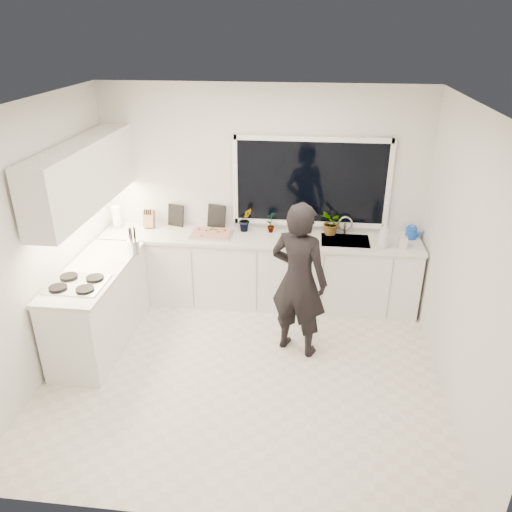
# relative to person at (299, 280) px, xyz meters

# --- Properties ---
(floor) EXTENTS (4.00, 3.50, 0.02)m
(floor) POSITION_rel_person_xyz_m (-0.53, -0.46, -0.88)
(floor) COLOR beige
(floor) RESTS_ON ground
(wall_back) EXTENTS (4.00, 0.02, 2.70)m
(wall_back) POSITION_rel_person_xyz_m (-0.53, 1.30, 0.48)
(wall_back) COLOR white
(wall_back) RESTS_ON ground
(wall_left) EXTENTS (0.02, 3.50, 2.70)m
(wall_left) POSITION_rel_person_xyz_m (-2.54, -0.46, 0.48)
(wall_left) COLOR white
(wall_left) RESTS_ON ground
(wall_right) EXTENTS (0.02, 3.50, 2.70)m
(wall_right) POSITION_rel_person_xyz_m (1.48, -0.46, 0.48)
(wall_right) COLOR white
(wall_right) RESTS_ON ground
(ceiling) EXTENTS (4.00, 3.50, 0.02)m
(ceiling) POSITION_rel_person_xyz_m (-0.53, -0.46, 1.84)
(ceiling) COLOR white
(ceiling) RESTS_ON wall_back
(window) EXTENTS (1.80, 0.02, 1.00)m
(window) POSITION_rel_person_xyz_m (0.07, 1.27, 0.68)
(window) COLOR black
(window) RESTS_ON wall_back
(base_cabinets_back) EXTENTS (3.92, 0.58, 0.88)m
(base_cabinets_back) POSITION_rel_person_xyz_m (-0.53, 0.99, -0.43)
(base_cabinets_back) COLOR white
(base_cabinets_back) RESTS_ON floor
(base_cabinets_left) EXTENTS (0.58, 1.60, 0.88)m
(base_cabinets_left) POSITION_rel_person_xyz_m (-2.20, -0.11, -0.43)
(base_cabinets_left) COLOR white
(base_cabinets_left) RESTS_ON floor
(countertop_back) EXTENTS (3.94, 0.62, 0.04)m
(countertop_back) POSITION_rel_person_xyz_m (-0.53, 0.98, 0.03)
(countertop_back) COLOR silver
(countertop_back) RESTS_ON base_cabinets_back
(countertop_left) EXTENTS (0.62, 1.60, 0.04)m
(countertop_left) POSITION_rel_person_xyz_m (-2.20, -0.11, 0.03)
(countertop_left) COLOR silver
(countertop_left) RESTS_ON base_cabinets_left
(upper_cabinets) EXTENTS (0.34, 2.10, 0.70)m
(upper_cabinets) POSITION_rel_person_xyz_m (-2.32, 0.24, 0.98)
(upper_cabinets) COLOR white
(upper_cabinets) RESTS_ON wall_left
(sink) EXTENTS (0.58, 0.42, 0.14)m
(sink) POSITION_rel_person_xyz_m (0.52, 0.99, 0.00)
(sink) COLOR silver
(sink) RESTS_ON countertop_back
(faucet) EXTENTS (0.03, 0.03, 0.22)m
(faucet) POSITION_rel_person_xyz_m (0.52, 1.19, 0.16)
(faucet) COLOR silver
(faucet) RESTS_ON countertop_back
(stovetop) EXTENTS (0.56, 0.48, 0.03)m
(stovetop) POSITION_rel_person_xyz_m (-2.22, -0.46, 0.07)
(stovetop) COLOR black
(stovetop) RESTS_ON countertop_left
(person) EXTENTS (0.74, 0.62, 1.73)m
(person) POSITION_rel_person_xyz_m (0.00, 0.00, 0.00)
(person) COLOR black
(person) RESTS_ON floor
(pizza_tray) EXTENTS (0.51, 0.38, 0.03)m
(pizza_tray) POSITION_rel_person_xyz_m (-1.12, 0.96, 0.07)
(pizza_tray) COLOR #B7B7BC
(pizza_tray) RESTS_ON countertop_back
(pizza) EXTENTS (0.47, 0.34, 0.01)m
(pizza) POSITION_rel_person_xyz_m (-1.12, 0.96, 0.09)
(pizza) COLOR #CB441B
(pizza) RESTS_ON pizza_tray
(watering_can) EXTENTS (0.16, 0.16, 0.13)m
(watering_can) POSITION_rel_person_xyz_m (1.32, 1.15, 0.12)
(watering_can) COLOR blue
(watering_can) RESTS_ON countertop_back
(paper_towel_roll) EXTENTS (0.12, 0.12, 0.26)m
(paper_towel_roll) POSITION_rel_person_xyz_m (-2.38, 1.09, 0.18)
(paper_towel_roll) COLOR white
(paper_towel_roll) RESTS_ON countertop_back
(knife_block) EXTENTS (0.13, 0.10, 0.22)m
(knife_block) POSITION_rel_person_xyz_m (-1.96, 1.13, 0.16)
(knife_block) COLOR #9B7A48
(knife_block) RESTS_ON countertop_back
(utensil_crock) EXTENTS (0.13, 0.13, 0.16)m
(utensil_crock) POSITION_rel_person_xyz_m (-1.90, 0.34, 0.13)
(utensil_crock) COLOR silver
(utensil_crock) RESTS_ON countertop_left
(picture_frame_large) EXTENTS (0.22, 0.08, 0.28)m
(picture_frame_large) POSITION_rel_person_xyz_m (-1.64, 1.23, 0.19)
(picture_frame_large) COLOR black
(picture_frame_large) RESTS_ON countertop_back
(picture_frame_small) EXTENTS (0.24, 0.10, 0.30)m
(picture_frame_small) POSITION_rel_person_xyz_m (-1.10, 1.23, 0.20)
(picture_frame_small) COLOR black
(picture_frame_small) RESTS_ON countertop_back
(herb_plants) EXTENTS (1.34, 0.35, 0.33)m
(herb_plants) POSITION_rel_person_xyz_m (0.01, 1.15, 0.21)
(herb_plants) COLOR #26662D
(herb_plants) RESTS_ON countertop_back
(soap_bottles) EXTENTS (0.34, 0.13, 0.33)m
(soap_bottles) POSITION_rel_person_xyz_m (1.01, 0.84, 0.20)
(soap_bottles) COLOR #D8BF66
(soap_bottles) RESTS_ON countertop_back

